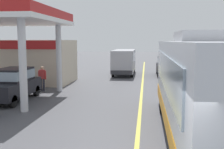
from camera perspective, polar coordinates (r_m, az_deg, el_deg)
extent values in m
plane|color=#4C4C51|center=(24.39, 6.39, -0.95)|extent=(120.00, 120.00, 0.00)
cube|color=#D8CC4C|center=(19.45, 6.21, -2.95)|extent=(0.16, 50.00, 0.01)
cube|color=silver|center=(9.71, 18.38, -2.10)|extent=(2.50, 11.00, 2.90)
cube|color=orange|center=(9.94, 18.14, -8.38)|extent=(2.54, 11.04, 0.56)
cube|color=#8C9EAD|center=(9.48, 10.95, 0.66)|extent=(0.06, 9.35, 1.10)
cube|color=#B2B2B7|center=(10.58, 17.66, 7.51)|extent=(1.60, 2.80, 0.36)
cylinder|color=black|center=(13.05, 10.54, -5.74)|extent=(0.30, 1.00, 1.00)
cylinder|color=black|center=(13.37, 20.04, -5.75)|extent=(0.30, 1.00, 1.00)
cylinder|color=silver|center=(13.55, -17.96, 2.21)|extent=(0.36, 0.36, 4.60)
cylinder|color=silver|center=(18.57, -10.93, 3.62)|extent=(0.36, 0.36, 4.60)
cube|color=beige|center=(23.20, -16.95, 2.61)|extent=(7.00, 4.40, 3.40)
cube|color=#B21E1E|center=(21.12, -19.55, 5.78)|extent=(6.30, 0.10, 0.60)
cube|color=black|center=(16.38, -19.85, -2.67)|extent=(1.70, 4.20, 0.80)
cube|color=black|center=(16.45, -19.64, 0.02)|extent=(1.50, 2.31, 0.70)
cube|color=#8C9EAD|center=(16.45, -19.64, 0.02)|extent=(1.53, 2.35, 0.49)
cylinder|color=black|center=(14.80, -19.80, -5.24)|extent=(0.20, 0.64, 0.64)
cylinder|color=black|center=(18.10, -19.78, -3.06)|extent=(0.20, 0.64, 0.64)
cylinder|color=black|center=(17.48, -15.37, -3.25)|extent=(0.20, 0.64, 0.64)
cube|color=#A5A5AD|center=(27.44, 2.53, 2.89)|extent=(2.00, 6.00, 2.10)
cube|color=#8C9EAD|center=(27.42, 2.53, 3.73)|extent=(2.04, 5.10, 0.80)
cube|color=#2D2D33|center=(24.49, 1.95, 0.40)|extent=(1.90, 0.16, 0.36)
cylinder|color=black|center=(25.64, 0.20, 0.34)|extent=(0.22, 0.76, 0.76)
cylinder|color=black|center=(25.49, 4.13, 0.28)|extent=(0.22, 0.76, 0.76)
cylinder|color=black|center=(29.59, 1.12, 1.23)|extent=(0.22, 0.76, 0.76)
cylinder|color=black|center=(29.47, 4.53, 1.18)|extent=(0.22, 0.76, 0.76)
cylinder|color=#33333F|center=(17.57, -17.78, -2.98)|extent=(0.14, 0.14, 0.82)
cylinder|color=#33333F|center=(17.50, -17.25, -3.00)|extent=(0.14, 0.14, 0.82)
cube|color=#BF3333|center=(17.43, -17.60, -0.69)|extent=(0.36, 0.22, 0.60)
sphere|color=tan|center=(17.38, -17.65, 0.72)|extent=(0.22, 0.22, 0.22)
cylinder|color=#BF3333|center=(17.53, -18.28, -0.84)|extent=(0.09, 0.09, 0.58)
cylinder|color=#BF3333|center=(17.34, -16.90, -0.87)|extent=(0.09, 0.09, 0.58)
cylinder|color=#33333F|center=(19.13, -14.42, -2.07)|extent=(0.14, 0.14, 0.82)
cylinder|color=#33333F|center=(19.07, -13.91, -2.08)|extent=(0.14, 0.14, 0.82)
cube|color=#BF3333|center=(19.00, -14.23, 0.04)|extent=(0.36, 0.22, 0.60)
sphere|color=tan|center=(18.96, -14.27, 1.33)|extent=(0.22, 0.22, 0.22)
cylinder|color=#BF3333|center=(19.09, -14.87, -0.10)|extent=(0.09, 0.09, 0.58)
cylinder|color=#BF3333|center=(18.93, -13.57, -0.12)|extent=(0.09, 0.09, 0.58)
cube|color=black|center=(27.05, 11.04, 1.28)|extent=(1.70, 4.20, 0.80)
cube|color=black|center=(27.19, 11.05, 2.90)|extent=(1.50, 2.31, 0.70)
cube|color=#8C9EAD|center=(27.19, 11.05, 2.90)|extent=(1.53, 2.35, 0.49)
cylinder|color=black|center=(25.56, 9.58, 0.09)|extent=(0.20, 0.64, 0.64)
cylinder|color=black|center=(25.67, 12.92, 0.03)|extent=(0.20, 0.64, 0.64)
cylinder|color=black|center=(28.54, 9.32, 0.80)|extent=(0.20, 0.64, 0.64)
cylinder|color=black|center=(28.64, 12.32, 0.76)|extent=(0.20, 0.64, 0.64)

